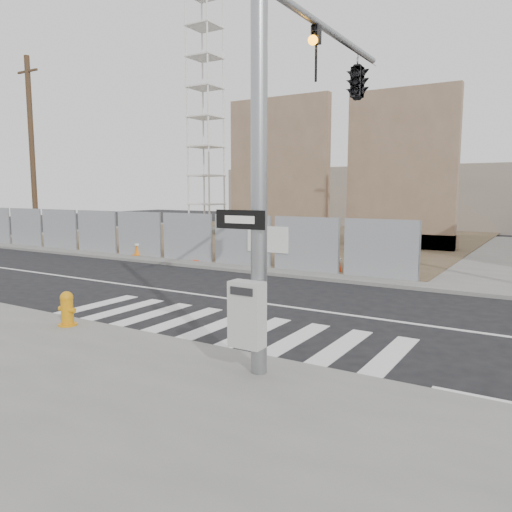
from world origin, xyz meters
The scene contains 13 objects.
ground centered at (0.00, 0.00, 0.00)m, with size 100.00×100.00×0.00m, color black.
sidewalk_far centered at (0.00, 14.00, 0.06)m, with size 50.00×20.00×0.12m, color slate.
signal_pole centered at (2.49, -2.05, 4.78)m, with size 0.96×5.87×7.00m.
chain_link_fence centered at (-10.00, 5.00, 1.12)m, with size 24.60×0.04×2.00m, color gray.
concrete_wall_left centered at (-7.00, 13.08, 3.38)m, with size 6.00×1.30×8.00m.
concrete_wall_right centered at (-0.50, 14.08, 3.38)m, with size 5.50×1.30×8.00m.
crane_tower centered at (-15.00, 17.00, 9.02)m, with size 2.60×2.60×18.15m.
utility_pole_left centered at (-18.00, 5.50, 5.20)m, with size 1.60×0.28×10.00m.
fire_hydrant centered at (-2.58, -4.55, 0.50)m, with size 0.49×0.49×0.76m.
traffic_cone_a centered at (-13.57, 5.48, 0.45)m, with size 0.43×0.43×0.67m.
traffic_cone_b centered at (-9.95, 5.05, 0.50)m, with size 0.46×0.46×0.78m.
traffic_cone_c centered at (-6.49, 5.17, 0.51)m, with size 0.45×0.45×0.80m.
traffic_cone_d centered at (-0.28, 5.33, 0.47)m, with size 0.45×0.45×0.73m.
Camera 1 is at (6.55, -11.51, 3.07)m, focal length 35.00 mm.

